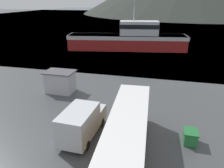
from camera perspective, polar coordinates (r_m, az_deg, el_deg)
water_surface at (r=148.89m, az=14.05°, el=16.89°), size 240.00×240.00×0.00m
tour_bus at (r=14.87m, az=4.11°, el=-12.97°), size 3.08×10.75×3.25m
delivery_van at (r=17.27m, az=-7.92°, el=-9.73°), size 2.34×5.41×2.55m
fishing_boat at (r=47.33m, az=4.47°, el=11.71°), size 25.24×9.01×11.42m
storage_bin at (r=17.87m, az=19.79°, el=-12.85°), size 1.04×1.28×1.04m
dock_kiosk at (r=25.97m, az=-13.35°, el=0.64°), size 3.37×2.36×2.49m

